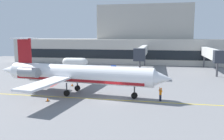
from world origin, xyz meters
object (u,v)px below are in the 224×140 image
Objects in this scene: marshaller at (160,94)px; fuel_tank at (75,62)px; pushback_tractor at (111,70)px; baggage_tug at (38,75)px; regional_jet at (75,74)px.

fuel_tank is at bearing 127.87° from marshaller.
marshaller is at bearing -61.82° from pushback_tractor.
pushback_tractor is at bearing -37.28° from fuel_tank.
fuel_tank is (1.26, 18.56, 0.62)m from baggage_tug.
pushback_tractor is 1.56× the size of marshaller.
pushback_tractor is at bearing 34.52° from baggage_tug.
marshaller is (12.90, -1.66, -2.13)m from regional_jet.
marshaller is (11.05, -20.61, 0.06)m from pushback_tractor.
baggage_tug reaches higher than marshaller.
fuel_tank reaches higher than pushback_tractor.
regional_jet is 14.70× the size of marshaller.
regional_jet is 13.18m from marshaller.
fuel_tank is at bearing 110.13° from regional_jet.
baggage_tug is 27.02m from marshaller.
regional_jet is 9.51× the size of baggage_tug.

